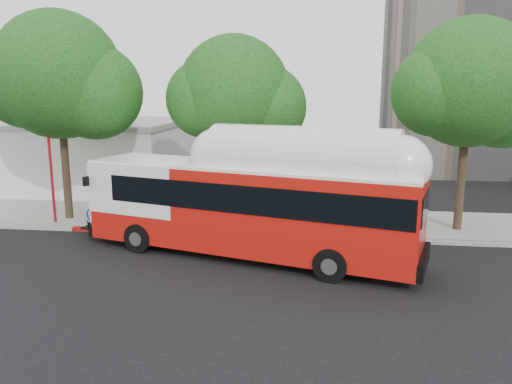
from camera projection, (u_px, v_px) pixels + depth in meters
The scene contains 10 objects.
ground at pixel (235, 269), 17.58m from camera, with size 120.00×120.00×0.00m, color black.
sidewalk at pixel (257, 220), 23.88m from camera, with size 60.00×5.00×0.15m, color gray.
curb_strip at pixel (250, 235), 21.36m from camera, with size 60.00×0.30×0.15m, color gray.
red_curb_segment at pixel (182, 233), 21.73m from camera, with size 10.00×0.32×0.16m, color maroon.
street_tree_left at pixel (69, 80), 22.70m from camera, with size 6.67×5.80×9.74m.
street_tree_mid at pixel (243, 96), 22.35m from camera, with size 5.75×5.00×8.62m.
street_tree_right at pixel (479, 88), 20.85m from camera, with size 6.21×5.40×9.18m.
low_commercial_bldg at pixel (59, 153), 32.47m from camera, with size 16.20×10.20×4.25m.
transit_bus at pixel (250, 209), 18.51m from camera, with size 13.61×6.10×3.99m.
signal_pole at pixel (51, 175), 22.75m from camera, with size 0.13×0.44×4.64m.
Camera 1 is at (2.84, -16.44, 6.21)m, focal length 35.00 mm.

